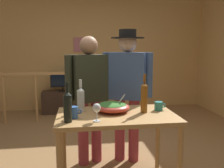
% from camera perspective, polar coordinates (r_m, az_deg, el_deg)
% --- Properties ---
extents(ground_plane, '(7.11, 7.11, 0.00)m').
position_cam_1_polar(ground_plane, '(3.40, -0.36, -16.61)').
color(ground_plane, olive).
extents(back_wall, '(5.29, 0.10, 2.87)m').
position_cam_1_polar(back_wall, '(5.80, -4.06, 8.47)').
color(back_wall, tan).
rests_on(back_wall, ground_plane).
extents(framed_picture, '(0.45, 0.03, 0.33)m').
position_cam_1_polar(framed_picture, '(5.72, -6.69, 9.14)').
color(framed_picture, '#AB6066').
extents(stair_railing, '(3.04, 0.10, 1.03)m').
position_cam_1_polar(stair_railing, '(4.82, -8.32, -1.08)').
color(stair_railing, '#B2844C').
rests_on(stair_railing, ground_plane).
extents(tv_console, '(0.90, 0.40, 0.48)m').
position_cam_1_polar(tv_console, '(5.57, -11.36, -4.08)').
color(tv_console, '#38281E').
rests_on(tv_console, ground_plane).
extents(flat_screen_tv, '(0.51, 0.12, 0.42)m').
position_cam_1_polar(flat_screen_tv, '(5.46, -11.53, 0.86)').
color(flat_screen_tv, black).
rests_on(flat_screen_tv, tv_console).
extents(serving_table, '(1.16, 0.70, 0.79)m').
position_cam_1_polar(serving_table, '(2.45, 1.05, -9.18)').
color(serving_table, '#B2844C').
rests_on(serving_table, ground_plane).
extents(salad_bowl, '(0.35, 0.35, 0.18)m').
position_cam_1_polar(salad_bowl, '(2.50, 0.06, -5.29)').
color(salad_bowl, '#CC3D2D').
rests_on(salad_bowl, serving_table).
extents(wine_glass, '(0.07, 0.07, 0.16)m').
position_cam_1_polar(wine_glass, '(2.17, -3.61, -5.80)').
color(wine_glass, silver).
rests_on(wine_glass, serving_table).
extents(wine_bottle_dark, '(0.07, 0.07, 0.35)m').
position_cam_1_polar(wine_bottle_dark, '(2.17, -10.36, -5.09)').
color(wine_bottle_dark, black).
rests_on(wine_bottle_dark, serving_table).
extents(wine_bottle_amber, '(0.07, 0.07, 0.39)m').
position_cam_1_polar(wine_bottle_amber, '(2.46, 7.54, -3.03)').
color(wine_bottle_amber, brown).
rests_on(wine_bottle_amber, serving_table).
extents(wine_bottle_clear, '(0.08, 0.08, 0.33)m').
position_cam_1_polar(wine_bottle_clear, '(2.50, -7.34, -3.46)').
color(wine_bottle_clear, silver).
rests_on(wine_bottle_clear, serving_table).
extents(mug_teal, '(0.12, 0.09, 0.09)m').
position_cam_1_polar(mug_teal, '(2.59, 10.89, -5.09)').
color(mug_teal, teal).
rests_on(mug_teal, serving_table).
extents(mug_blue, '(0.11, 0.08, 0.11)m').
position_cam_1_polar(mug_blue, '(2.30, -8.90, -6.58)').
color(mug_blue, '#3866B2').
rests_on(mug_blue, serving_table).
extents(person_standing_left, '(0.57, 0.35, 1.58)m').
position_cam_1_polar(person_standing_left, '(2.97, -5.34, -1.39)').
color(person_standing_left, '#9E3842').
rests_on(person_standing_left, ground_plane).
extents(person_standing_right, '(0.59, 0.40, 1.66)m').
position_cam_1_polar(person_standing_right, '(3.02, 3.58, -0.02)').
color(person_standing_right, '#9E3842').
rests_on(person_standing_right, ground_plane).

